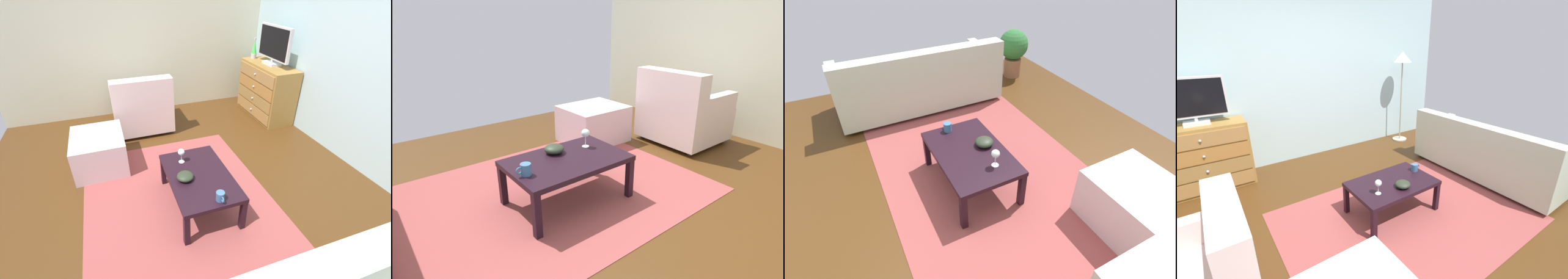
# 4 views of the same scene
# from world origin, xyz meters

# --- Properties ---
(ground_plane) EXTENTS (5.37, 4.62, 0.05)m
(ground_plane) POSITION_xyz_m (0.00, 0.00, -0.03)
(ground_plane) COLOR #482B11
(area_rug) EXTENTS (2.60, 1.90, 0.01)m
(area_rug) POSITION_xyz_m (0.20, -0.20, 0.00)
(area_rug) COLOR brown
(area_rug) RESTS_ON ground_plane
(coffee_table) EXTENTS (0.92, 0.59, 0.37)m
(coffee_table) POSITION_xyz_m (0.14, -0.01, 0.33)
(coffee_table) COLOR black
(coffee_table) RESTS_ON ground_plane
(wine_glass) EXTENTS (0.07, 0.07, 0.16)m
(wine_glass) POSITION_xyz_m (-0.13, -0.11, 0.49)
(wine_glass) COLOR silver
(wine_glass) RESTS_ON coffee_table
(mug) EXTENTS (0.11, 0.08, 0.08)m
(mug) POSITION_xyz_m (0.52, 0.04, 0.42)
(mug) COLOR #3B638E
(mug) RESTS_ON coffee_table
(bowl_decorative) EXTENTS (0.16, 0.16, 0.07)m
(bowl_decorative) POSITION_xyz_m (0.16, -0.16, 0.41)
(bowl_decorative) COLOR #272F20
(bowl_decorative) RESTS_ON coffee_table
(couch_large) EXTENTS (0.85, 2.05, 0.81)m
(couch_large) POSITION_xyz_m (1.78, -0.08, 0.32)
(couch_large) COLOR #332319
(couch_large) RESTS_ON ground_plane
(ottoman) EXTENTS (0.71, 0.61, 0.43)m
(ottoman) POSITION_xyz_m (-0.88, -0.93, 0.21)
(ottoman) COLOR beige
(ottoman) RESTS_ON ground_plane
(potted_plant) EXTENTS (0.44, 0.44, 0.72)m
(potted_plant) POSITION_xyz_m (2.03, -1.66, 0.43)
(potted_plant) COLOR brown
(potted_plant) RESTS_ON ground_plane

